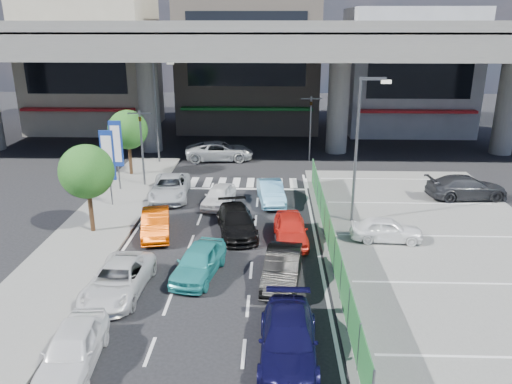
{
  "coord_description": "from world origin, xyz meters",
  "views": [
    {
      "loc": [
        2.49,
        -20.19,
        10.63
      ],
      "look_at": [
        1.65,
        5.14,
        2.0
      ],
      "focal_mm": 35.0,
      "sensor_mm": 36.0,
      "label": 1
    }
  ],
  "objects_px": {
    "minivan_navy_back": "(288,339)",
    "traffic_cone": "(327,215)",
    "tree_near": "(87,172)",
    "sedan_white_mid_left": "(118,280)",
    "street_lamp_left": "(158,103)",
    "sedan_black_mid": "(237,222)",
    "signboard_far": "(116,146)",
    "crossing_wagon_silver": "(220,151)",
    "traffic_light_right": "(311,112)",
    "taxi_orange_left": "(156,223)",
    "tree_far": "(128,130)",
    "taxi_orange_right": "(291,229)",
    "traffic_light_left": "(141,129)",
    "taxi_teal_mid": "(199,262)",
    "wagon_silver_front_left": "(170,187)",
    "kei_truck_front_right": "(271,192)",
    "parked_sedan_white": "(386,229)",
    "signboard_near": "(108,158)",
    "street_lamp_right": "(360,139)",
    "hatch_black_mid_right": "(282,268)",
    "van_white_back_left": "(73,349)",
    "parked_sedan_dgrey": "(467,187)",
    "sedan_white_front_mid": "(219,196)"
  },
  "relations": [
    {
      "from": "parked_sedan_white",
      "to": "tree_far",
      "type": "bearing_deg",
      "value": 59.17
    },
    {
      "from": "traffic_cone",
      "to": "crossing_wagon_silver",
      "type": "bearing_deg",
      "value": 119.54
    },
    {
      "from": "street_lamp_left",
      "to": "sedan_black_mid",
      "type": "xyz_separation_m",
      "value": [
        6.98,
        -13.82,
        -4.11
      ]
    },
    {
      "from": "minivan_navy_back",
      "to": "traffic_cone",
      "type": "height_order",
      "value": "minivan_navy_back"
    },
    {
      "from": "traffic_light_left",
      "to": "hatch_black_mid_right",
      "type": "distance_m",
      "value": 16.27
    },
    {
      "from": "tree_far",
      "to": "van_white_back_left",
      "type": "xyz_separation_m",
      "value": [
        3.94,
        -21.35,
        -2.7
      ]
    },
    {
      "from": "tree_near",
      "to": "tree_far",
      "type": "bearing_deg",
      "value": 94.36
    },
    {
      "from": "sedan_black_mid",
      "to": "parked_sedan_white",
      "type": "xyz_separation_m",
      "value": [
        7.68,
        -0.8,
        0.01
      ]
    },
    {
      "from": "tree_near",
      "to": "sedan_white_mid_left",
      "type": "xyz_separation_m",
      "value": [
        3.24,
        -6.23,
        -2.74
      ]
    },
    {
      "from": "crossing_wagon_silver",
      "to": "traffic_cone",
      "type": "xyz_separation_m",
      "value": [
        7.37,
        -13.0,
        -0.34
      ]
    },
    {
      "from": "hatch_black_mid_right",
      "to": "tree_far",
      "type": "bearing_deg",
      "value": 131.56
    },
    {
      "from": "parked_sedan_white",
      "to": "kei_truck_front_right",
      "type": "bearing_deg",
      "value": 49.82
    },
    {
      "from": "wagon_silver_front_left",
      "to": "kei_truck_front_right",
      "type": "distance_m",
      "value": 6.46
    },
    {
      "from": "street_lamp_left",
      "to": "sedan_white_mid_left",
      "type": "height_order",
      "value": "street_lamp_left"
    },
    {
      "from": "traffic_light_left",
      "to": "parked_sedan_dgrey",
      "type": "relative_size",
      "value": 1.04
    },
    {
      "from": "traffic_light_left",
      "to": "tree_near",
      "type": "xyz_separation_m",
      "value": [
        -0.8,
        -8.0,
        -0.55
      ]
    },
    {
      "from": "taxi_orange_right",
      "to": "parked_sedan_dgrey",
      "type": "distance_m",
      "value": 13.22
    },
    {
      "from": "street_lamp_right",
      "to": "crossing_wagon_silver",
      "type": "height_order",
      "value": "street_lamp_right"
    },
    {
      "from": "street_lamp_right",
      "to": "crossing_wagon_silver",
      "type": "distance_m",
      "value": 16.27
    },
    {
      "from": "street_lamp_right",
      "to": "traffic_cone",
      "type": "xyz_separation_m",
      "value": [
        -1.57,
        -0.01,
        -4.35
      ]
    },
    {
      "from": "signboard_near",
      "to": "sedan_black_mid",
      "type": "xyz_separation_m",
      "value": [
        7.86,
        -3.82,
        -2.4
      ]
    },
    {
      "from": "van_white_back_left",
      "to": "wagon_silver_front_left",
      "type": "relative_size",
      "value": 0.82
    },
    {
      "from": "van_white_back_left",
      "to": "hatch_black_mid_right",
      "type": "bearing_deg",
      "value": 36.47
    },
    {
      "from": "van_white_back_left",
      "to": "crossing_wagon_silver",
      "type": "bearing_deg",
      "value": 81.48
    },
    {
      "from": "street_lamp_left",
      "to": "traffic_cone",
      "type": "bearing_deg",
      "value": -45.2
    },
    {
      "from": "traffic_light_right",
      "to": "taxi_orange_left",
      "type": "bearing_deg",
      "value": -120.83
    },
    {
      "from": "taxi_teal_mid",
      "to": "traffic_cone",
      "type": "height_order",
      "value": "taxi_teal_mid"
    },
    {
      "from": "signboard_near",
      "to": "tree_near",
      "type": "xyz_separation_m",
      "value": [
        0.2,
        -3.99,
        0.32
      ]
    },
    {
      "from": "street_lamp_right",
      "to": "sedan_white_front_mid",
      "type": "xyz_separation_m",
      "value": [
        -7.91,
        2.37,
        -4.15
      ]
    },
    {
      "from": "traffic_light_left",
      "to": "crossing_wagon_silver",
      "type": "bearing_deg",
      "value": 57.62
    },
    {
      "from": "hatch_black_mid_right",
      "to": "parked_sedan_dgrey",
      "type": "height_order",
      "value": "parked_sedan_dgrey"
    },
    {
      "from": "sedan_black_mid",
      "to": "crossing_wagon_silver",
      "type": "xyz_separation_m",
      "value": [
        -2.43,
        14.81,
        0.09
      ]
    },
    {
      "from": "traffic_light_right",
      "to": "tree_far",
      "type": "height_order",
      "value": "traffic_light_right"
    },
    {
      "from": "signboard_far",
      "to": "crossing_wagon_silver",
      "type": "distance_m",
      "value": 10.16
    },
    {
      "from": "signboard_far",
      "to": "minivan_navy_back",
      "type": "relative_size",
      "value": 0.99
    },
    {
      "from": "traffic_light_left",
      "to": "hatch_black_mid_right",
      "type": "xyz_separation_m",
      "value": [
        9.18,
        -13.03,
        -3.25
      ]
    },
    {
      "from": "traffic_light_left",
      "to": "traffic_light_right",
      "type": "distance_m",
      "value": 13.63
    },
    {
      "from": "traffic_light_right",
      "to": "taxi_orange_right",
      "type": "height_order",
      "value": "traffic_light_right"
    },
    {
      "from": "tree_near",
      "to": "minivan_navy_back",
      "type": "relative_size",
      "value": 1.01
    },
    {
      "from": "signboard_near",
      "to": "traffic_cone",
      "type": "distance_m",
      "value": 13.22
    },
    {
      "from": "taxi_teal_mid",
      "to": "parked_sedan_dgrey",
      "type": "bearing_deg",
      "value": 45.67
    },
    {
      "from": "hatch_black_mid_right",
      "to": "taxi_teal_mid",
      "type": "bearing_deg",
      "value": 179.59
    },
    {
      "from": "signboard_far",
      "to": "kei_truck_front_right",
      "type": "height_order",
      "value": "signboard_far"
    },
    {
      "from": "tree_far",
      "to": "taxi_orange_right",
      "type": "bearing_deg",
      "value": -45.05
    },
    {
      "from": "traffic_light_left",
      "to": "tree_far",
      "type": "distance_m",
      "value": 3.02
    },
    {
      "from": "tree_near",
      "to": "sedan_white_mid_left",
      "type": "distance_m",
      "value": 7.54
    },
    {
      "from": "van_white_back_left",
      "to": "taxi_orange_right",
      "type": "relative_size",
      "value": 1.0
    },
    {
      "from": "parked_sedan_dgrey",
      "to": "street_lamp_left",
      "type": "bearing_deg",
      "value": 64.26
    },
    {
      "from": "traffic_light_right",
      "to": "kei_truck_front_right",
      "type": "height_order",
      "value": "traffic_light_right"
    },
    {
      "from": "signboard_near",
      "to": "sedan_white_front_mid",
      "type": "relative_size",
      "value": 1.29
    }
  ]
}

